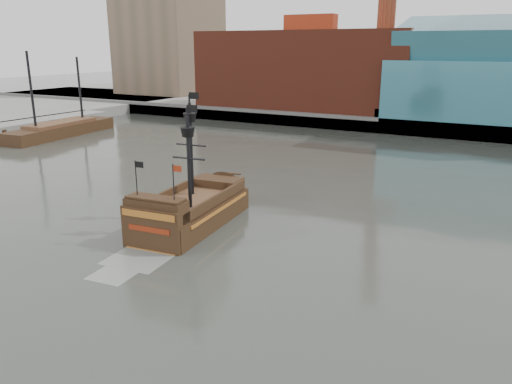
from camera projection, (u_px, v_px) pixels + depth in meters
The scene contains 6 objects.
ground at pixel (179, 293), 29.82m from camera, with size 400.00×400.00×0.00m, color #2D302A.
promenade_far at pixel (439, 110), 107.10m from camera, with size 220.00×60.00×2.00m, color slate.
seawall at pixel (409, 128), 82.15m from camera, with size 220.00×1.00×2.60m, color #4C4C49.
pier at pixel (4, 130), 81.41m from camera, with size 6.00×40.00×2.00m, color slate.
pirate_ship at pixel (191, 214), 40.82m from camera, with size 6.03×15.67×11.45m.
docked_vessel at pixel (61, 131), 81.68m from camera, with size 6.86×21.21×14.16m.
Camera 1 is at (16.92, -21.43, 14.22)m, focal length 35.00 mm.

